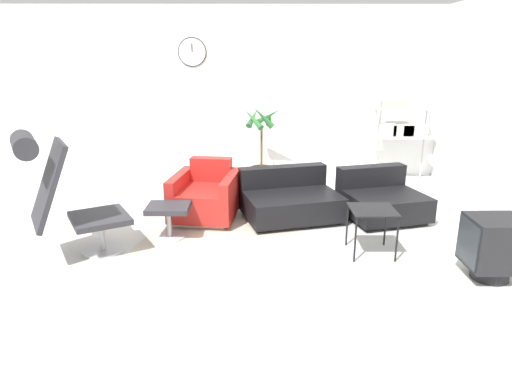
{
  "coord_description": "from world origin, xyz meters",
  "views": [
    {
      "loc": [
        0.18,
        -4.58,
        2.04
      ],
      "look_at": [
        0.21,
        0.34,
        0.55
      ],
      "focal_mm": 32.0,
      "sensor_mm": 36.0,
      "label": 1
    }
  ],
  "objects_px": {
    "shelf_unit": "(402,126)",
    "lounge_chair": "(59,186)",
    "crt_television": "(493,246)",
    "potted_plant": "(261,156)",
    "side_table": "(372,214)",
    "armchair_red": "(206,197)",
    "couch_second": "(381,201)",
    "couch_low": "(290,201)",
    "ottoman": "(169,214)"
  },
  "relations": [
    {
      "from": "couch_low",
      "to": "crt_television",
      "type": "xyz_separation_m",
      "value": [
        1.77,
        -1.7,
        0.1
      ]
    },
    {
      "from": "crt_television",
      "to": "shelf_unit",
      "type": "relative_size",
      "value": 0.37
    },
    {
      "from": "armchair_red",
      "to": "ottoman",
      "type": "bearing_deg",
      "value": 70.31
    },
    {
      "from": "lounge_chair",
      "to": "potted_plant",
      "type": "height_order",
      "value": "lounge_chair"
    },
    {
      "from": "couch_low",
      "to": "ottoman",
      "type": "bearing_deg",
      "value": 10.09
    },
    {
      "from": "ottoman",
      "to": "potted_plant",
      "type": "relative_size",
      "value": 0.37
    },
    {
      "from": "armchair_red",
      "to": "potted_plant",
      "type": "relative_size",
      "value": 0.77
    },
    {
      "from": "couch_second",
      "to": "side_table",
      "type": "xyz_separation_m",
      "value": [
        -0.41,
        -1.13,
        0.22
      ]
    },
    {
      "from": "shelf_unit",
      "to": "couch_second",
      "type": "bearing_deg",
      "value": -113.14
    },
    {
      "from": "armchair_red",
      "to": "crt_television",
      "type": "xyz_separation_m",
      "value": [
        2.85,
        -1.7,
        0.05
      ]
    },
    {
      "from": "ottoman",
      "to": "lounge_chair",
      "type": "bearing_deg",
      "value": -150.43
    },
    {
      "from": "lounge_chair",
      "to": "side_table",
      "type": "distance_m",
      "value": 3.2
    },
    {
      "from": "couch_low",
      "to": "shelf_unit",
      "type": "xyz_separation_m",
      "value": [
        1.97,
        1.84,
        0.69
      ]
    },
    {
      "from": "ottoman",
      "to": "potted_plant",
      "type": "bearing_deg",
      "value": 63.75
    },
    {
      "from": "couch_low",
      "to": "crt_television",
      "type": "relative_size",
      "value": 2.28
    },
    {
      "from": "couch_low",
      "to": "crt_television",
      "type": "bearing_deg",
      "value": 121.23
    },
    {
      "from": "lounge_chair",
      "to": "armchair_red",
      "type": "relative_size",
      "value": 1.32
    },
    {
      "from": "couch_low",
      "to": "side_table",
      "type": "height_order",
      "value": "couch_low"
    },
    {
      "from": "side_table",
      "to": "crt_television",
      "type": "height_order",
      "value": "crt_television"
    },
    {
      "from": "couch_low",
      "to": "shelf_unit",
      "type": "relative_size",
      "value": 0.84
    },
    {
      "from": "armchair_red",
      "to": "side_table",
      "type": "height_order",
      "value": "armchair_red"
    },
    {
      "from": "couch_low",
      "to": "potted_plant",
      "type": "distance_m",
      "value": 1.61
    },
    {
      "from": "lounge_chair",
      "to": "crt_television",
      "type": "relative_size",
      "value": 2.22
    },
    {
      "from": "shelf_unit",
      "to": "side_table",
      "type": "bearing_deg",
      "value": -111.95
    },
    {
      "from": "couch_low",
      "to": "shelf_unit",
      "type": "height_order",
      "value": "shelf_unit"
    },
    {
      "from": "shelf_unit",
      "to": "lounge_chair",
      "type": "bearing_deg",
      "value": -144.99
    },
    {
      "from": "lounge_chair",
      "to": "couch_second",
      "type": "height_order",
      "value": "lounge_chair"
    },
    {
      "from": "shelf_unit",
      "to": "crt_television",
      "type": "bearing_deg",
      "value": -93.24
    },
    {
      "from": "couch_low",
      "to": "potted_plant",
      "type": "xyz_separation_m",
      "value": [
        -0.34,
        1.56,
        0.25
      ]
    },
    {
      "from": "couch_second",
      "to": "couch_low",
      "type": "bearing_deg",
      "value": -14.49
    },
    {
      "from": "lounge_chair",
      "to": "potted_plant",
      "type": "relative_size",
      "value": 1.03
    },
    {
      "from": "side_table",
      "to": "couch_low",
      "type": "bearing_deg",
      "value": 124.72
    },
    {
      "from": "crt_television",
      "to": "lounge_chair",
      "type": "bearing_deg",
      "value": 83.47
    },
    {
      "from": "couch_low",
      "to": "side_table",
      "type": "distance_m",
      "value": 1.38
    },
    {
      "from": "side_table",
      "to": "crt_television",
      "type": "xyz_separation_m",
      "value": [
        0.99,
        -0.58,
        -0.12
      ]
    },
    {
      "from": "couch_second",
      "to": "lounge_chair",
      "type": "bearing_deg",
      "value": 3.96
    },
    {
      "from": "couch_second",
      "to": "potted_plant",
      "type": "relative_size",
      "value": 0.88
    },
    {
      "from": "armchair_red",
      "to": "couch_low",
      "type": "bearing_deg",
      "value": -172.33
    },
    {
      "from": "lounge_chair",
      "to": "couch_low",
      "type": "xyz_separation_m",
      "value": [
        2.4,
        1.22,
        -0.56
      ]
    },
    {
      "from": "shelf_unit",
      "to": "ottoman",
      "type": "bearing_deg",
      "value": -143.56
    },
    {
      "from": "ottoman",
      "to": "couch_low",
      "type": "relative_size",
      "value": 0.35
    },
    {
      "from": "couch_second",
      "to": "crt_television",
      "type": "bearing_deg",
      "value": 93.93
    },
    {
      "from": "ottoman",
      "to": "side_table",
      "type": "relative_size",
      "value": 0.96
    },
    {
      "from": "ottoman",
      "to": "side_table",
      "type": "distance_m",
      "value": 2.26
    },
    {
      "from": "side_table",
      "to": "crt_television",
      "type": "relative_size",
      "value": 0.83
    },
    {
      "from": "couch_second",
      "to": "side_table",
      "type": "relative_size",
      "value": 2.29
    },
    {
      "from": "side_table",
      "to": "shelf_unit",
      "type": "xyz_separation_m",
      "value": [
        1.19,
        2.96,
        0.47
      ]
    },
    {
      "from": "armchair_red",
      "to": "shelf_unit",
      "type": "xyz_separation_m",
      "value": [
        3.05,
        1.83,
        0.64
      ]
    },
    {
      "from": "armchair_red",
      "to": "shelf_unit",
      "type": "relative_size",
      "value": 0.62
    },
    {
      "from": "armchair_red",
      "to": "couch_second",
      "type": "relative_size",
      "value": 0.88
    }
  ]
}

